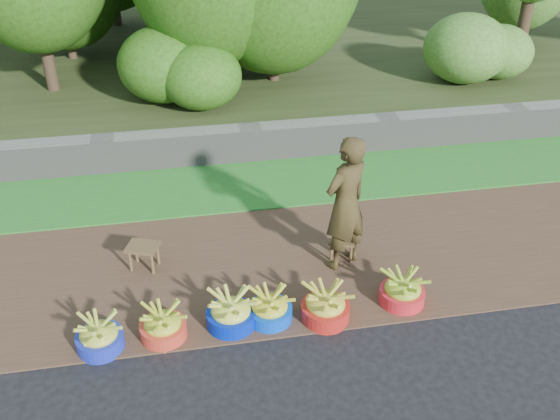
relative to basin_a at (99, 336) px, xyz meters
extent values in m
plane|color=black|center=(2.08, -0.19, -0.16)|extent=(120.00, 120.00, 0.00)
cube|color=#4B3425|center=(2.08, 1.06, -0.15)|extent=(80.00, 2.50, 0.02)
cube|color=#297826|center=(2.08, 3.06, -0.14)|extent=(80.00, 1.50, 0.04)
cube|color=slate|center=(2.08, 3.91, 0.11)|extent=(80.00, 0.35, 0.55)
cube|color=#323E1C|center=(2.08, 8.81, 0.09)|extent=(80.00, 10.00, 0.50)
cylinder|color=#36291B|center=(-0.97, 8.02, 0.86)|extent=(0.17, 0.17, 1.05)
cylinder|color=#36291B|center=(1.84, 8.18, 0.88)|extent=(0.18, 0.18, 1.08)
cylinder|color=#36291B|center=(2.83, 6.06, 0.93)|extent=(0.19, 0.19, 1.18)
cylinder|color=#36291B|center=(-1.13, 6.25, 1.10)|extent=(0.22, 0.22, 1.52)
cylinder|color=#36291B|center=(7.63, 5.98, 1.18)|extent=(0.23, 0.23, 1.68)
cylinder|color=#36291B|center=(8.36, 7.42, 0.80)|extent=(0.16, 0.16, 0.92)
cylinder|color=#36291B|center=(1.78, 5.88, 1.03)|extent=(0.20, 0.20, 1.37)
ellipsoid|color=#477B2A|center=(6.21, 5.35, 0.95)|extent=(1.53, 1.53, 1.23)
ellipsoid|color=#2C5C14|center=(1.43, 4.96, 0.88)|extent=(1.34, 1.34, 1.07)
ellipsoid|color=#2C5C14|center=(0.87, 5.40, 0.97)|extent=(1.57, 1.57, 1.26)
ellipsoid|color=#477B2A|center=(6.92, 5.44, 0.82)|extent=(1.21, 1.21, 0.97)
cylinder|color=#192AB9|center=(0.00, 0.00, -0.07)|extent=(0.48, 0.48, 0.17)
ellipsoid|color=#B0BE3C|center=(0.00, 0.00, 0.06)|extent=(0.42, 0.42, 0.27)
cylinder|color=red|center=(0.63, 0.05, -0.07)|extent=(0.48, 0.48, 0.17)
ellipsoid|color=#AFBD2B|center=(0.63, 0.05, 0.06)|extent=(0.42, 0.42, 0.28)
cylinder|color=#0320B5|center=(1.34, 0.10, -0.07)|extent=(0.52, 0.52, 0.19)
ellipsoid|color=#C5D246|center=(1.34, 0.10, 0.08)|extent=(0.46, 0.46, 0.30)
cylinder|color=blue|center=(1.75, 0.11, -0.07)|extent=(0.48, 0.48, 0.17)
ellipsoid|color=gold|center=(1.75, 0.11, 0.06)|extent=(0.43, 0.43, 0.28)
cylinder|color=#B11F18|center=(2.34, 0.02, -0.07)|extent=(0.52, 0.52, 0.19)
ellipsoid|color=gold|center=(2.34, 0.02, 0.08)|extent=(0.46, 0.46, 0.30)
cylinder|color=red|center=(3.24, 0.13, -0.07)|extent=(0.50, 0.50, 0.18)
ellipsoid|color=#99B728|center=(3.24, 0.13, 0.07)|extent=(0.44, 0.44, 0.29)
cube|color=brown|center=(0.44, 1.28, 0.15)|extent=(0.43, 0.38, 0.04)
cylinder|color=brown|center=(0.28, 1.24, 0.00)|extent=(0.04, 0.04, 0.27)
cylinder|color=brown|center=(0.53, 1.14, 0.00)|extent=(0.04, 0.04, 0.27)
cylinder|color=brown|center=(0.34, 1.41, 0.00)|extent=(0.04, 0.04, 0.27)
cylinder|color=brown|center=(0.60, 1.32, 0.00)|extent=(0.04, 0.04, 0.27)
cube|color=brown|center=(2.80, 1.05, 0.11)|extent=(0.37, 0.33, 0.04)
cylinder|color=brown|center=(2.66, 1.02, -0.02)|extent=(0.03, 0.03, 0.24)
cylinder|color=brown|center=(2.88, 0.94, -0.02)|extent=(0.03, 0.03, 0.24)
cylinder|color=brown|center=(2.72, 1.17, -0.02)|extent=(0.03, 0.03, 0.24)
cylinder|color=brown|center=(2.94, 1.09, -0.02)|extent=(0.03, 0.03, 0.24)
imported|color=black|center=(2.77, 0.93, 0.70)|extent=(0.73, 0.65, 1.67)
camera|label=1|loc=(0.96, -4.89, 4.37)|focal=40.00mm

